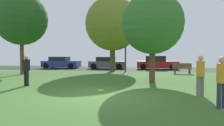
{
  "coord_description": "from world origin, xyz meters",
  "views": [
    {
      "loc": [
        2.07,
        -8.62,
        1.69
      ],
      "look_at": [
        0.0,
        3.68,
        1.18
      ],
      "focal_mm": 35.36,
      "sensor_mm": 36.0,
      "label": 1
    }
  ],
  "objects_px": {
    "person_thrower": "(200,74)",
    "person_catcher": "(222,80)",
    "street_lamp_post": "(125,48)",
    "maple_tree_near": "(152,23)",
    "maple_tree_far": "(113,24)",
    "oak_tree_center": "(21,19)",
    "parked_car_grey": "(107,63)",
    "person_bystander": "(26,69)",
    "parked_car_blue": "(61,63)",
    "park_bench": "(182,68)",
    "frisbee_disc": "(100,90)",
    "parked_car_red": "(157,63)"
  },
  "relations": [
    {
      "from": "person_catcher",
      "to": "parked_car_red",
      "type": "relative_size",
      "value": 0.36
    },
    {
      "from": "park_bench",
      "to": "street_lamp_post",
      "type": "distance_m",
      "value": 5.47
    },
    {
      "from": "maple_tree_far",
      "to": "person_catcher",
      "type": "distance_m",
      "value": 15.67
    },
    {
      "from": "parked_car_red",
      "to": "park_bench",
      "type": "relative_size",
      "value": 2.8
    },
    {
      "from": "parked_car_blue",
      "to": "park_bench",
      "type": "distance_m",
      "value": 14.28
    },
    {
      "from": "person_bystander",
      "to": "park_bench",
      "type": "bearing_deg",
      "value": -28.99
    },
    {
      "from": "maple_tree_far",
      "to": "person_thrower",
      "type": "xyz_separation_m",
      "value": [
        5.55,
        -12.15,
        -3.75
      ]
    },
    {
      "from": "maple_tree_far",
      "to": "parked_car_red",
      "type": "xyz_separation_m",
      "value": [
        4.43,
        3.68,
        -3.98
      ]
    },
    {
      "from": "person_thrower",
      "to": "person_bystander",
      "type": "bearing_deg",
      "value": -106.76
    },
    {
      "from": "person_bystander",
      "to": "street_lamp_post",
      "type": "xyz_separation_m",
      "value": [
        4.21,
        10.09,
        1.36
      ]
    },
    {
      "from": "parked_car_red",
      "to": "park_bench",
      "type": "distance_m",
      "value": 5.81
    },
    {
      "from": "person_catcher",
      "to": "maple_tree_near",
      "type": "bearing_deg",
      "value": 11.89
    },
    {
      "from": "person_thrower",
      "to": "street_lamp_post",
      "type": "height_order",
      "value": "street_lamp_post"
    },
    {
      "from": "maple_tree_far",
      "to": "frisbee_disc",
      "type": "distance_m",
      "value": 12.37
    },
    {
      "from": "person_catcher",
      "to": "person_bystander",
      "type": "xyz_separation_m",
      "value": [
        -8.64,
        3.49,
        0.0
      ]
    },
    {
      "from": "maple_tree_far",
      "to": "maple_tree_near",
      "type": "bearing_deg",
      "value": -64.71
    },
    {
      "from": "maple_tree_far",
      "to": "person_thrower",
      "type": "height_order",
      "value": "maple_tree_far"
    },
    {
      "from": "person_bystander",
      "to": "frisbee_disc",
      "type": "relative_size",
      "value": 6.0
    },
    {
      "from": "person_thrower",
      "to": "park_bench",
      "type": "height_order",
      "value": "person_thrower"
    },
    {
      "from": "oak_tree_center",
      "to": "maple_tree_near",
      "type": "bearing_deg",
      "value": -17.7
    },
    {
      "from": "person_catcher",
      "to": "street_lamp_post",
      "type": "xyz_separation_m",
      "value": [
        -4.43,
        13.58,
        1.36
      ]
    },
    {
      "from": "person_thrower",
      "to": "person_catcher",
      "type": "height_order",
      "value": "person_thrower"
    },
    {
      "from": "maple_tree_far",
      "to": "parked_car_grey",
      "type": "height_order",
      "value": "maple_tree_far"
    },
    {
      "from": "oak_tree_center",
      "to": "person_bystander",
      "type": "xyz_separation_m",
      "value": [
        4.02,
        -6.11,
        -3.68
      ]
    },
    {
      "from": "parked_car_grey",
      "to": "oak_tree_center",
      "type": "bearing_deg",
      "value": -125.2
    },
    {
      "from": "parked_car_blue",
      "to": "park_bench",
      "type": "bearing_deg",
      "value": -22.46
    },
    {
      "from": "parked_car_red",
      "to": "park_bench",
      "type": "height_order",
      "value": "parked_car_red"
    },
    {
      "from": "parked_car_grey",
      "to": "person_bystander",
      "type": "bearing_deg",
      "value": -96.72
    },
    {
      "from": "maple_tree_near",
      "to": "park_bench",
      "type": "relative_size",
      "value": 3.38
    },
    {
      "from": "street_lamp_post",
      "to": "maple_tree_near",
      "type": "bearing_deg",
      "value": -72.0
    },
    {
      "from": "maple_tree_near",
      "to": "person_catcher",
      "type": "bearing_deg",
      "value": -71.83
    },
    {
      "from": "parked_car_grey",
      "to": "street_lamp_post",
      "type": "height_order",
      "value": "street_lamp_post"
    },
    {
      "from": "maple_tree_near",
      "to": "parked_car_grey",
      "type": "bearing_deg",
      "value": 113.3
    },
    {
      "from": "person_bystander",
      "to": "parked_car_blue",
      "type": "xyz_separation_m",
      "value": [
        -3.98,
        14.24,
        -0.26
      ]
    },
    {
      "from": "person_catcher",
      "to": "park_bench",
      "type": "height_order",
      "value": "person_catcher"
    },
    {
      "from": "maple_tree_far",
      "to": "frisbee_disc",
      "type": "xyz_separation_m",
      "value": [
        1.32,
        -11.39,
        -4.64
      ]
    },
    {
      "from": "person_bystander",
      "to": "maple_tree_far",
      "type": "bearing_deg",
      "value": 2.15
    },
    {
      "from": "park_bench",
      "to": "street_lamp_post",
      "type": "height_order",
      "value": "street_lamp_post"
    },
    {
      "from": "person_catcher",
      "to": "parked_car_grey",
      "type": "distance_m",
      "value": 18.99
    },
    {
      "from": "person_thrower",
      "to": "maple_tree_far",
      "type": "bearing_deg",
      "value": -161.75
    },
    {
      "from": "maple_tree_far",
      "to": "oak_tree_center",
      "type": "distance_m",
      "value": 8.23
    },
    {
      "from": "person_bystander",
      "to": "parked_car_blue",
      "type": "relative_size",
      "value": 0.37
    },
    {
      "from": "maple_tree_near",
      "to": "street_lamp_post",
      "type": "bearing_deg",
      "value": 108.0
    },
    {
      "from": "maple_tree_near",
      "to": "street_lamp_post",
      "type": "distance_m",
      "value": 7.86
    },
    {
      "from": "maple_tree_far",
      "to": "person_catcher",
      "type": "relative_size",
      "value": 4.54
    },
    {
      "from": "street_lamp_post",
      "to": "parked_car_grey",
      "type": "bearing_deg",
      "value": 121.88
    },
    {
      "from": "parked_car_red",
      "to": "parked_car_blue",
      "type": "bearing_deg",
      "value": -179.83
    },
    {
      "from": "oak_tree_center",
      "to": "frisbee_disc",
      "type": "xyz_separation_m",
      "value": [
        8.21,
        -6.9,
        -4.56
      ]
    },
    {
      "from": "person_bystander",
      "to": "maple_tree_near",
      "type": "bearing_deg",
      "value": -50.27
    },
    {
      "from": "maple_tree_far",
      "to": "person_bystander",
      "type": "distance_m",
      "value": 11.6
    }
  ]
}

